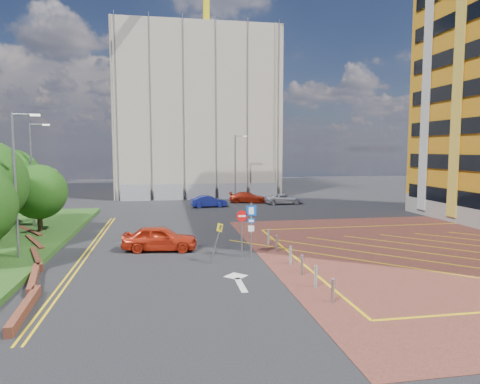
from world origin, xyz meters
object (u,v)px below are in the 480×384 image
object	(u,v)px
sign_cluster	(248,224)
warning_sign	(217,238)
lamp_left_near	(16,179)
tree_c	(39,192)
tree_d	(9,180)
car_blue_back	(209,201)
lamp_back	(236,165)
car_silver_back	(284,199)
lamp_left_far	(33,171)
car_red_left	(160,238)
car_red_back	(248,197)

from	to	relation	value
sign_cluster	warning_sign	bearing A→B (deg)	-152.37
lamp_left_near	warning_sign	xyz separation A→B (m)	(10.81, -2.01, -3.23)
tree_c	tree_d	xyz separation A→B (m)	(-3.00, 3.00, 0.68)
car_blue_back	lamp_back	bearing A→B (deg)	-41.89
warning_sign	car_silver_back	bearing A→B (deg)	66.27
lamp_left_near	warning_sign	world-z (taller)	lamp_left_near
lamp_left_near	lamp_left_far	distance (m)	10.20
lamp_back	car_blue_back	xyz separation A→B (m)	(-3.83, -5.10, -3.72)
lamp_left_far	lamp_left_near	bearing A→B (deg)	-78.69
tree_c	lamp_left_far	world-z (taller)	lamp_left_far
tree_d	car_silver_back	size ratio (longest dim) A/B	1.40
tree_c	car_red_left	distance (m)	11.12
tree_d	warning_sign	bearing A→B (deg)	-41.15
tree_c	lamp_left_far	bearing A→B (deg)	114.71
sign_cluster	car_blue_back	xyz separation A→B (m)	(-0.05, 21.92, -1.32)
tree_c	lamp_back	bearing A→B (deg)	45.68
tree_d	car_red_back	bearing A→B (deg)	31.10
lamp_back	tree_c	bearing A→B (deg)	-134.32
lamp_left_far	lamp_back	size ratio (longest dim) A/B	1.00
sign_cluster	car_blue_back	size ratio (longest dim) A/B	0.83
car_blue_back	car_red_back	world-z (taller)	car_blue_back
warning_sign	car_blue_back	distance (m)	23.00
tree_d	lamp_left_far	bearing A→B (deg)	-25.68
car_red_left	car_red_back	xyz separation A→B (m)	(9.96, 22.54, -0.15)
sign_cluster	car_red_left	size ratio (longest dim) A/B	0.70
lamp_left_near	lamp_back	world-z (taller)	lamp_left_near
car_blue_back	tree_c	bearing A→B (deg)	128.22
tree_c	lamp_left_far	size ratio (longest dim) A/B	0.61
tree_c	lamp_left_near	bearing A→B (deg)	-82.31
tree_d	sign_cluster	bearing A→B (deg)	-35.58
lamp_left_near	lamp_left_far	bearing A→B (deg)	101.31
lamp_back	lamp_left_near	bearing A→B (deg)	-122.40
car_silver_back	sign_cluster	bearing A→B (deg)	157.36
warning_sign	car_red_back	size ratio (longest dim) A/B	0.52
lamp_back	car_red_back	bearing A→B (deg)	-60.03
lamp_left_far	sign_cluster	size ratio (longest dim) A/B	2.50
tree_d	car_blue_back	bearing A→B (deg)	30.59
car_red_back	warning_sign	bearing A→B (deg)	-179.81
sign_cluster	lamp_left_far	bearing A→B (deg)	143.18
lamp_left_far	car_red_left	xyz separation A→B (m)	(9.64, -8.45, -3.88)
tree_d	sign_cluster	world-z (taller)	tree_d
warning_sign	car_blue_back	bearing A→B (deg)	85.37
tree_c	sign_cluster	bearing A→B (deg)	-33.16
tree_c	warning_sign	bearing A→B (deg)	-40.10
lamp_left_near	lamp_left_far	size ratio (longest dim) A/B	1.00
car_red_back	lamp_left_near	bearing A→B (deg)	158.62
lamp_left_near	lamp_left_far	xyz separation A→B (m)	(-2.00, 10.00, 0.00)
sign_cluster	car_silver_back	bearing A→B (deg)	69.38
lamp_left_near	car_silver_back	xyz separation A→B (m)	(21.44, 22.16, -4.06)
sign_cluster	car_blue_back	world-z (taller)	sign_cluster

